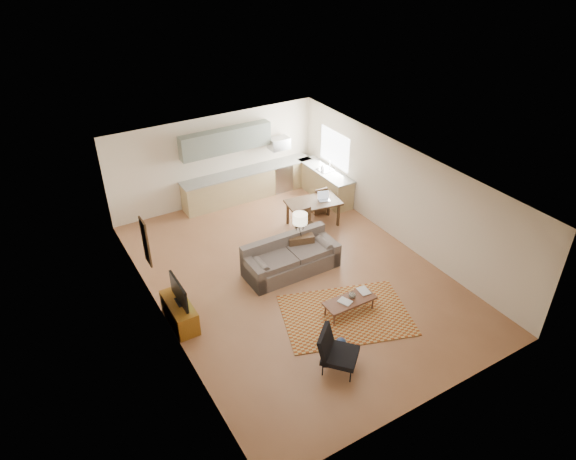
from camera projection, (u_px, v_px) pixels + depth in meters
room at (295, 229)px, 11.89m from camera, size 9.00×9.00×9.00m
kitchen_counter_back at (249, 184)px, 15.79m from camera, size 4.26×0.64×0.92m
kitchen_counter_right at (325, 183)px, 15.81m from camera, size 0.64×2.26×0.92m
kitchen_range at (280, 176)px, 16.28m from camera, size 0.62×0.62×0.90m
kitchen_microwave at (279, 143)px, 15.71m from camera, size 0.62×0.40×0.35m
upper_cabinets at (226, 141)px, 14.85m from camera, size 2.80×0.34×0.70m
window_right at (335, 149)px, 15.37m from camera, size 0.02×1.40×1.05m
wall_art_left at (146, 242)px, 11.04m from camera, size 0.06×0.42×1.10m
triptych at (212, 148)px, 14.89m from camera, size 1.70×0.04×0.50m
rug at (346, 315)px, 11.35m from camera, size 3.22×2.68×0.02m
sofa at (291, 257)px, 12.53m from camera, size 2.44×1.07×0.85m
coffee_table at (349, 306)px, 11.35m from camera, size 1.20×0.48×0.36m
book_a at (342, 304)px, 11.11m from camera, size 0.41×0.43×0.03m
book_b at (359, 292)px, 11.46m from camera, size 0.30×0.37×0.02m
vase at (352, 294)px, 11.28m from camera, size 0.20×0.20×0.17m
armchair at (340, 352)px, 9.81m from camera, size 1.07×1.07×0.87m
tv_credenza at (180, 313)px, 11.02m from camera, size 0.46×1.19×0.55m
tv at (179, 292)px, 10.75m from camera, size 0.09×0.92×0.55m
console_table at (300, 247)px, 12.98m from camera, size 0.74×0.59×0.76m
table_lamp at (300, 224)px, 12.62m from camera, size 0.45×0.45×0.61m
dining_table at (313, 213)px, 14.43m from camera, size 1.59×1.06×0.75m
dining_chair_near at (308, 225)px, 13.76m from camera, size 0.42×0.44×0.87m
dining_chair_far at (318, 199)px, 15.06m from camera, size 0.43×0.45×0.84m
laptop at (324, 197)px, 14.23m from camera, size 0.37×0.32×0.24m
soap_bottle at (322, 168)px, 15.49m from camera, size 0.12×0.12×0.19m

